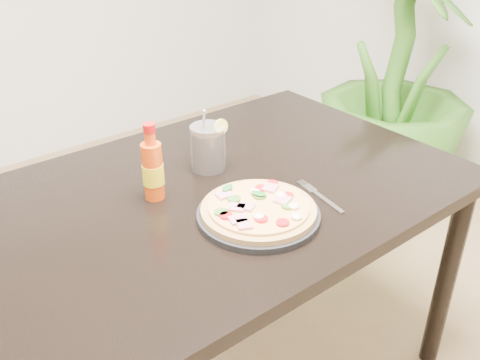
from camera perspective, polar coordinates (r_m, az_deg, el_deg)
dining_table at (r=1.50m, az=-2.87°, el=-3.69°), size 1.40×0.90×0.75m
plate at (r=1.33m, az=1.98°, el=-3.75°), size 0.31×0.31×0.02m
pizza at (r=1.32m, az=2.00°, el=-3.04°), size 0.29×0.29×0.03m
hot_sauce_bottle at (r=1.39m, az=-9.29°, el=1.13°), size 0.06×0.06×0.21m
cola_cup at (r=1.53m, az=-3.42°, el=3.37°), size 0.11×0.10×0.19m
fork at (r=1.43m, az=8.40°, el=-1.61°), size 0.05×0.19×0.00m
houseplant at (r=2.73m, az=16.55°, el=10.56°), size 1.04×1.04×1.32m
plant_pot at (r=2.95m, az=15.06°, el=0.44°), size 0.28×0.28×0.22m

